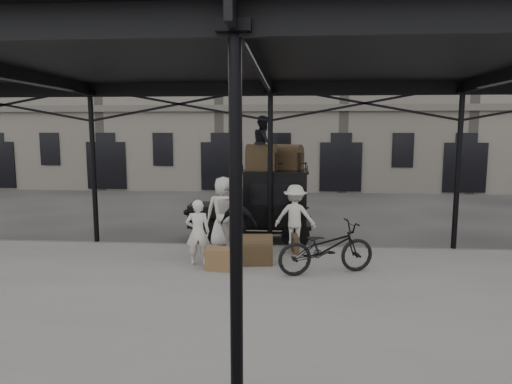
# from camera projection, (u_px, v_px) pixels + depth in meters

# --- Properties ---
(ground) EXTENTS (120.00, 120.00, 0.00)m
(ground) POSITION_uv_depth(u_px,v_px,m) (266.00, 272.00, 10.82)
(ground) COLOR #383533
(ground) RESTS_ON ground
(platform) EXTENTS (28.00, 8.00, 0.15)m
(platform) POSITION_uv_depth(u_px,v_px,m) (260.00, 300.00, 8.84)
(platform) COLOR slate
(platform) RESTS_ON ground
(canopy) EXTENTS (22.50, 9.00, 4.74)m
(canopy) POSITION_uv_depth(u_px,v_px,m) (262.00, 62.00, 8.50)
(canopy) COLOR black
(canopy) RESTS_ON ground
(building_frontage) EXTENTS (64.00, 8.00, 14.00)m
(building_frontage) POSITION_uv_depth(u_px,v_px,m) (283.00, 69.00, 27.66)
(building_frontage) COLOR slate
(building_frontage) RESTS_ON ground
(taxi) EXTENTS (3.65, 1.55, 2.18)m
(taxi) POSITION_uv_depth(u_px,v_px,m) (265.00, 202.00, 13.62)
(taxi) COLOR black
(taxi) RESTS_ON ground
(porter_left) EXTENTS (0.62, 0.46, 1.57)m
(porter_left) POSITION_uv_depth(u_px,v_px,m) (198.00, 232.00, 10.83)
(porter_left) COLOR silver
(porter_left) RESTS_ON platform
(porter_midleft) EXTENTS (1.10, 1.10, 1.80)m
(porter_midleft) POSITION_uv_depth(u_px,v_px,m) (226.00, 214.00, 12.55)
(porter_midleft) COLOR beige
(porter_midleft) RESTS_ON platform
(porter_centre) EXTENTS (1.02, 0.74, 1.94)m
(porter_centre) POSITION_uv_depth(u_px,v_px,m) (223.00, 212.00, 12.55)
(porter_centre) COLOR beige
(porter_centre) RESTS_ON platform
(porter_official) EXTENTS (1.03, 0.60, 1.65)m
(porter_official) POSITION_uv_depth(u_px,v_px,m) (239.00, 225.00, 11.52)
(porter_official) COLOR black
(porter_official) RESTS_ON platform
(porter_right) EXTENTS (1.21, 0.82, 1.73)m
(porter_right) POSITION_uv_depth(u_px,v_px,m) (295.00, 216.00, 12.39)
(porter_right) COLOR silver
(porter_right) RESTS_ON platform
(bicycle) EXTENTS (2.37, 1.43, 1.17)m
(bicycle) POSITION_uv_depth(u_px,v_px,m) (326.00, 248.00, 10.18)
(bicycle) COLOR black
(bicycle) RESTS_ON platform
(porter_roof) EXTENTS (0.60, 0.77, 1.58)m
(porter_roof) POSITION_uv_depth(u_px,v_px,m) (264.00, 143.00, 13.28)
(porter_roof) COLOR black
(porter_roof) RESTS_ON taxi
(steamer_trunk_roof_near) EXTENTS (0.93, 0.65, 0.63)m
(steamer_trunk_roof_near) POSITION_uv_depth(u_px,v_px,m) (262.00, 160.00, 13.20)
(steamer_trunk_roof_near) COLOR #4A3A22
(steamer_trunk_roof_near) RESTS_ON taxi
(steamer_trunk_roof_far) EXTENTS (0.99, 0.84, 0.62)m
(steamer_trunk_roof_far) POSITION_uv_depth(u_px,v_px,m) (288.00, 159.00, 13.59)
(steamer_trunk_roof_far) COLOR #4A3A22
(steamer_trunk_roof_far) RESTS_ON taxi
(steamer_trunk_platform) EXTENTS (0.87, 0.58, 0.61)m
(steamer_trunk_platform) POSITION_uv_depth(u_px,v_px,m) (255.00, 251.00, 10.95)
(steamer_trunk_platform) COLOR #4A3A22
(steamer_trunk_platform) RESTS_ON platform
(wicker_hamper) EXTENTS (0.66, 0.53, 0.50)m
(wicker_hamper) POSITION_uv_depth(u_px,v_px,m) (220.00, 259.00, 10.53)
(wicker_hamper) COLOR brown
(wicker_hamper) RESTS_ON platform
(suitcase_upright) EXTENTS (0.22, 0.61, 0.45)m
(suitcase_upright) POSITION_uv_depth(u_px,v_px,m) (295.00, 244.00, 12.01)
(suitcase_upright) COLOR #4A3A22
(suitcase_upright) RESTS_ON platform
(suitcase_flat) EXTENTS (0.62, 0.33, 0.40)m
(suitcase_flat) POSITION_uv_depth(u_px,v_px,m) (252.00, 248.00, 11.63)
(suitcase_flat) COLOR #4A3A22
(suitcase_flat) RESTS_ON platform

